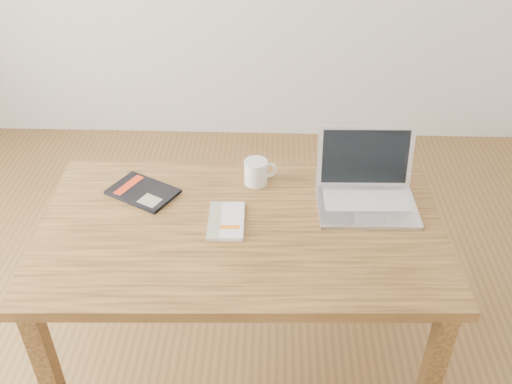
{
  "coord_description": "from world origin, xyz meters",
  "views": [
    {
      "loc": [
        0.28,
        -1.45,
        2.0
      ],
      "look_at": [
        0.22,
        0.13,
        0.85
      ],
      "focal_mm": 40.0,
      "sensor_mm": 36.0,
      "label": 1
    }
  ],
  "objects_px": {
    "laptop": "(366,189)",
    "coffee_mug": "(257,172)",
    "desk": "(241,245)",
    "white_guidebook": "(226,221)",
    "black_guidebook": "(143,192)"
  },
  "relations": [
    {
      "from": "laptop",
      "to": "coffee_mug",
      "type": "bearing_deg",
      "value": 164.76
    },
    {
      "from": "desk",
      "to": "laptop",
      "type": "xyz_separation_m",
      "value": [
        0.44,
        0.16,
        0.14
      ]
    },
    {
      "from": "desk",
      "to": "laptop",
      "type": "distance_m",
      "value": 0.49
    },
    {
      "from": "desk",
      "to": "coffee_mug",
      "type": "xyz_separation_m",
      "value": [
        0.05,
        0.26,
        0.14
      ]
    },
    {
      "from": "black_guidebook",
      "to": "white_guidebook",
      "type": "bearing_deg",
      "value": -87.81
    },
    {
      "from": "white_guidebook",
      "to": "laptop",
      "type": "height_order",
      "value": "laptop"
    },
    {
      "from": "black_guidebook",
      "to": "coffee_mug",
      "type": "xyz_separation_m",
      "value": [
        0.42,
        0.08,
        0.04
      ]
    },
    {
      "from": "desk",
      "to": "laptop",
      "type": "relative_size",
      "value": 4.01
    },
    {
      "from": "desk",
      "to": "coffee_mug",
      "type": "distance_m",
      "value": 0.3
    },
    {
      "from": "desk",
      "to": "white_guidebook",
      "type": "distance_m",
      "value": 0.11
    },
    {
      "from": "white_guidebook",
      "to": "coffee_mug",
      "type": "height_order",
      "value": "coffee_mug"
    },
    {
      "from": "desk",
      "to": "black_guidebook",
      "type": "bearing_deg",
      "value": 152.88
    },
    {
      "from": "black_guidebook",
      "to": "coffee_mug",
      "type": "relative_size",
      "value": 2.28
    },
    {
      "from": "white_guidebook",
      "to": "laptop",
      "type": "distance_m",
      "value": 0.52
    },
    {
      "from": "laptop",
      "to": "coffee_mug",
      "type": "relative_size",
      "value": 2.81
    }
  ]
}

